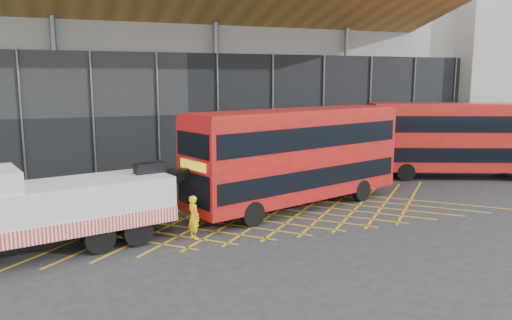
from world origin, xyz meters
name	(u,v)px	position (x,y,z in m)	size (l,w,h in m)	color
ground_plane	(206,222)	(0.00, 0.00, 0.00)	(120.00, 120.00, 0.00)	#252527
road_markings	(271,215)	(3.20, 0.00, 0.01)	(23.16, 7.16, 0.01)	gold
construction_building	(164,44)	(1.92, 18.40, 8.98)	(55.00, 23.97, 18.00)	gray
east_building	(488,39)	(32.00, 16.00, 10.00)	(15.00, 12.00, 20.00)	gray
recovery_truck	(29,207)	(-7.04, -1.98, 1.84)	(11.42, 4.84, 3.97)	black
bus_towed	(297,154)	(4.93, 0.88, 2.70)	(12.21, 6.27, 4.87)	#9E0F0C
bus_second	(461,137)	(18.05, 3.92, 2.66)	(11.87, 7.08, 4.79)	#AD140F
worker	(194,217)	(-1.07, -2.12, 0.88)	(0.64, 0.42, 1.76)	yellow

